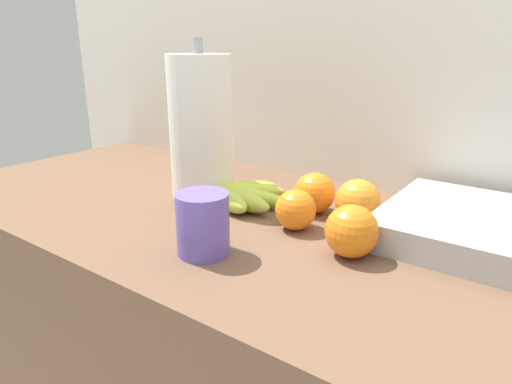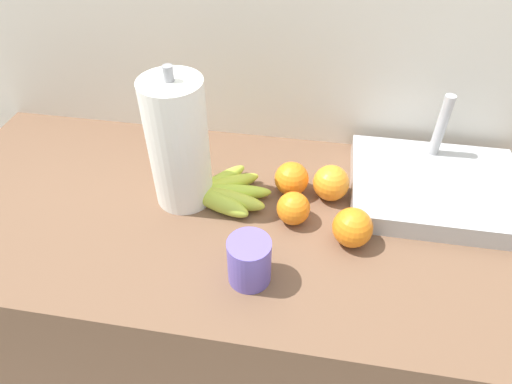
# 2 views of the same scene
# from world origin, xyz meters

# --- Properties ---
(counter) EXTENTS (1.67, 0.61, 0.86)m
(counter) POSITION_xyz_m (0.00, 0.00, 0.43)
(counter) COLOR brown
(counter) RESTS_ON ground
(wall_back) EXTENTS (2.07, 0.06, 1.30)m
(wall_back) POSITION_xyz_m (0.00, 0.34, 0.65)
(wall_back) COLOR silver
(wall_back) RESTS_ON ground
(banana_bunch) EXTENTS (0.21, 0.19, 0.04)m
(banana_bunch) POSITION_xyz_m (-0.17, 0.04, 0.88)
(banana_bunch) COLOR #AAC13F
(banana_bunch) RESTS_ON counter
(orange_back_left) EXTENTS (0.08, 0.08, 0.08)m
(orange_back_left) POSITION_xyz_m (0.12, -0.04, 0.90)
(orange_back_left) COLOR orange
(orange_back_left) RESTS_ON counter
(orange_back_right) EXTENTS (0.08, 0.08, 0.08)m
(orange_back_right) POSITION_xyz_m (0.08, 0.09, 0.90)
(orange_back_right) COLOR orange
(orange_back_right) RESTS_ON counter
(orange_front) EXTENTS (0.08, 0.08, 0.08)m
(orange_front) POSITION_xyz_m (-0.01, 0.09, 0.90)
(orange_front) COLOR orange
(orange_front) RESTS_ON counter
(orange_right) EXTENTS (0.07, 0.07, 0.07)m
(orange_right) POSITION_xyz_m (0.00, -0.00, 0.89)
(orange_right) COLOR orange
(orange_right) RESTS_ON counter
(paper_towel_roll) EXTENTS (0.13, 0.13, 0.32)m
(paper_towel_roll) POSITION_xyz_m (-0.25, 0.04, 1.00)
(paper_towel_roll) COLOR white
(paper_towel_roll) RESTS_ON counter
(sink_basin) EXTENTS (0.37, 0.29, 0.20)m
(sink_basin) POSITION_xyz_m (0.31, 0.13, 0.88)
(sink_basin) COLOR #B7BABF
(sink_basin) RESTS_ON counter
(mug) EXTENTS (0.08, 0.08, 0.10)m
(mug) POSITION_xyz_m (-0.07, -0.16, 0.91)
(mug) COLOR #6556BF
(mug) RESTS_ON counter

